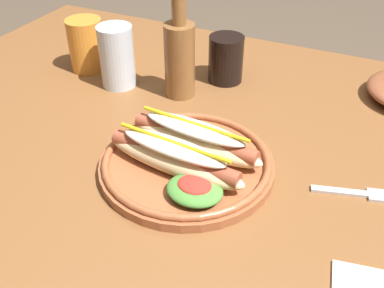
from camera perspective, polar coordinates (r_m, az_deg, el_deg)
The scene contains 7 objects.
dining_table at distance 0.85m, azimuth 1.57°, elevation -5.00°, with size 1.37×0.98×0.74m.
hot_dog_plate at distance 0.73m, azimuth -0.96°, elevation -1.71°, with size 0.29×0.29×0.08m.
fork at distance 0.74m, azimuth 20.26°, elevation -5.88°, with size 0.12×0.05×0.00m.
soda_cup at distance 0.98m, azimuth 4.30°, elevation 10.67°, with size 0.07×0.07×0.10m, color black.
water_cup at distance 0.97m, azimuth -9.48°, elevation 10.84°, with size 0.07×0.07×0.13m, color silver.
extra_cup at distance 1.06m, azimuth -13.22°, elevation 12.10°, with size 0.08×0.08×0.12m, color orange.
glass_bottle at distance 0.91m, azimuth -1.58°, elevation 11.25°, with size 0.06×0.06×0.24m.
Camera 1 is at (0.25, -0.59, 1.21)m, focal length 42.21 mm.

